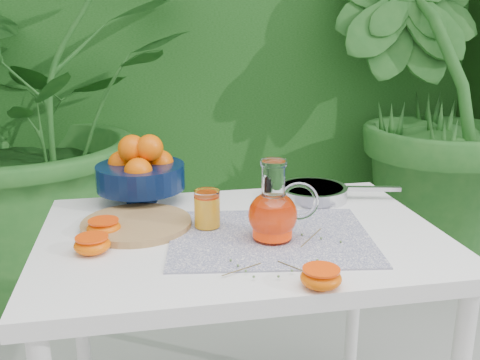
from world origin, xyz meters
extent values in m
cube|color=#194D16|center=(0.00, 2.20, 1.25)|extent=(8.00, 1.20, 2.50)
imported|color=#215F20|center=(-0.79, 1.26, 0.88)|extent=(2.44, 2.44, 1.77)
imported|color=#215F20|center=(1.12, 1.16, 0.87)|extent=(2.45, 2.45, 1.73)
cube|color=white|center=(-0.05, -0.08, 0.73)|extent=(1.00, 0.70, 0.04)
cylinder|color=white|center=(-0.50, 0.22, 0.35)|extent=(0.04, 0.04, 0.71)
cylinder|color=white|center=(0.40, 0.22, 0.35)|extent=(0.04, 0.04, 0.71)
cube|color=#0D154C|center=(0.01, -0.14, 0.75)|extent=(0.54, 0.44, 0.00)
cylinder|color=#AB864D|center=(-0.31, 0.00, 0.76)|extent=(0.31, 0.31, 0.02)
cylinder|color=black|center=(-0.29, 0.21, 0.77)|extent=(0.10, 0.10, 0.04)
cylinder|color=black|center=(-0.29, 0.21, 0.83)|extent=(0.28, 0.28, 0.07)
sphere|color=#FF6E02|center=(-0.35, 0.24, 0.86)|extent=(0.09, 0.09, 0.08)
sphere|color=#FF6E02|center=(-0.24, 0.23, 0.86)|extent=(0.09, 0.09, 0.08)
sphere|color=#FF6E02|center=(-0.30, 0.14, 0.86)|extent=(0.09, 0.09, 0.08)
sphere|color=#FF6E02|center=(-0.29, 0.27, 0.86)|extent=(0.09, 0.09, 0.08)
sphere|color=#FF6E02|center=(-0.31, 0.21, 0.91)|extent=(0.09, 0.09, 0.08)
sphere|color=#FF6E02|center=(-0.26, 0.19, 0.91)|extent=(0.08, 0.08, 0.08)
cylinder|color=white|center=(0.01, -0.15, 0.76)|extent=(0.11, 0.11, 0.01)
ellipsoid|color=white|center=(0.01, -0.15, 0.82)|extent=(0.14, 0.14, 0.11)
cylinder|color=white|center=(0.01, -0.15, 0.90)|extent=(0.07, 0.07, 0.08)
cylinder|color=white|center=(0.01, -0.15, 0.94)|extent=(0.08, 0.08, 0.01)
torus|color=white|center=(0.07, -0.17, 0.85)|extent=(0.09, 0.03, 0.09)
cylinder|color=red|center=(0.01, -0.15, 0.80)|extent=(0.12, 0.12, 0.08)
cylinder|color=white|center=(-0.13, -0.04, 0.80)|extent=(0.07, 0.07, 0.10)
cylinder|color=yellow|center=(-0.13, -0.04, 0.79)|extent=(0.06, 0.06, 0.08)
cylinder|color=#FF4607|center=(-0.13, -0.04, 0.84)|extent=(0.06, 0.06, 0.00)
cylinder|color=#B7B7BC|center=(0.21, 0.14, 0.77)|extent=(0.25, 0.25, 0.04)
cylinder|color=silver|center=(0.21, 0.14, 0.78)|extent=(0.22, 0.22, 0.01)
cube|color=#B7B7BC|center=(0.39, 0.10, 0.78)|extent=(0.16, 0.05, 0.01)
ellipsoid|color=#FF6E02|center=(-0.41, -0.15, 0.77)|extent=(0.11, 0.11, 0.04)
cylinder|color=#FF4607|center=(-0.41, -0.15, 0.79)|extent=(0.10, 0.10, 0.00)
ellipsoid|color=#FF6E02|center=(-0.39, -0.04, 0.77)|extent=(0.11, 0.11, 0.04)
cylinder|color=#FF4607|center=(-0.39, -0.04, 0.79)|extent=(0.10, 0.10, 0.00)
ellipsoid|color=#FF6E02|center=(0.05, -0.40, 0.77)|extent=(0.11, 0.11, 0.04)
cylinder|color=#FF4607|center=(0.05, -0.40, 0.79)|extent=(0.10, 0.10, 0.00)
cylinder|color=brown|center=(0.03, -0.33, 0.76)|extent=(0.07, 0.09, 0.00)
sphere|color=#4D6D39|center=(-0.03, -0.36, 0.76)|extent=(0.01, 0.01, 0.01)
sphere|color=#4D6D39|center=(0.01, -0.34, 0.76)|extent=(0.01, 0.01, 0.01)
sphere|color=#4D6D39|center=(0.04, -0.32, 0.76)|extent=(0.01, 0.01, 0.01)
sphere|color=#4D6D39|center=(0.08, -0.30, 0.76)|extent=(0.01, 0.01, 0.01)
cylinder|color=brown|center=(0.11, -0.17, 0.76)|extent=(0.09, 0.11, 0.00)
sphere|color=#4D6D39|center=(0.05, -0.12, 0.76)|extent=(0.01, 0.01, 0.01)
sphere|color=#4D6D39|center=(0.09, -0.15, 0.76)|extent=(0.01, 0.01, 0.01)
sphere|color=#4D6D39|center=(0.13, -0.18, 0.76)|extent=(0.01, 0.01, 0.01)
sphere|color=#4D6D39|center=(0.17, -0.21, 0.76)|extent=(0.01, 0.01, 0.01)
cylinder|color=brown|center=(-0.09, -0.31, 0.76)|extent=(0.09, 0.05, 0.00)
sphere|color=#4D6D39|center=(-0.08, -0.35, 0.76)|extent=(0.01, 0.01, 0.01)
sphere|color=#4D6D39|center=(-0.09, -0.32, 0.76)|extent=(0.01, 0.01, 0.01)
sphere|color=#4D6D39|center=(-0.10, -0.29, 0.76)|extent=(0.01, 0.01, 0.01)
sphere|color=#4D6D39|center=(-0.11, -0.26, 0.76)|extent=(0.01, 0.01, 0.01)
camera|label=1|loc=(-0.29, -1.32, 1.25)|focal=40.00mm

